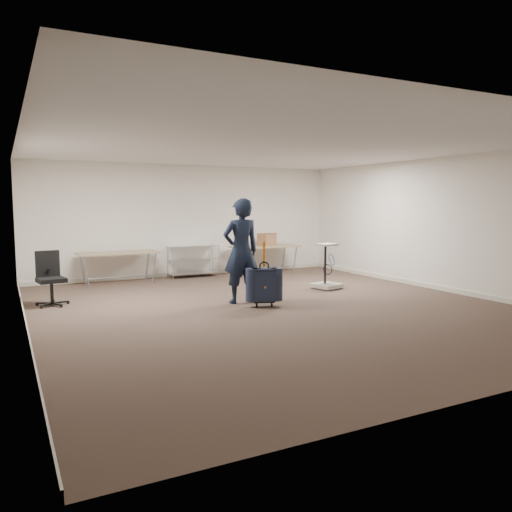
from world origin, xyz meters
TOP-DOWN VIEW (x-y plane):
  - ground at (0.00, 0.00)m, footprint 9.00×9.00m
  - room_shell at (0.00, 1.38)m, footprint 8.00×9.00m
  - folding_table_left at (-1.90, 3.95)m, footprint 1.80×0.75m
  - folding_table_right at (1.90, 3.95)m, footprint 1.80×0.75m
  - wire_shelf at (0.00, 4.20)m, footprint 1.22×0.47m
  - person at (-0.34, 0.67)m, footprint 0.70×0.46m
  - suitcase at (-0.13, 0.15)m, footprint 0.48×0.38m
  - office_chair at (-3.50, 2.02)m, footprint 0.59×0.59m
  - equipment_cart at (1.99, 1.24)m, footprint 0.64×0.64m
  - cardboard_box at (2.01, 4.03)m, footprint 0.51×0.45m

SIDE VIEW (x-z plane):
  - ground at x=0.00m, z-range 0.00..0.00m
  - room_shell at x=0.00m, z-range -4.45..4.55m
  - equipment_cart at x=1.99m, z-range -0.23..0.74m
  - office_chair at x=-3.50m, z-range -0.19..0.79m
  - suitcase at x=-0.13m, z-range -0.19..0.98m
  - wire_shelf at x=0.00m, z-range 0.04..0.84m
  - folding_table_left at x=-1.90m, z-range 0.31..1.04m
  - folding_table_right at x=1.90m, z-range 0.31..1.04m
  - cardboard_box at x=2.01m, z-range 0.73..1.05m
  - person at x=-0.34m, z-range 0.00..1.93m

